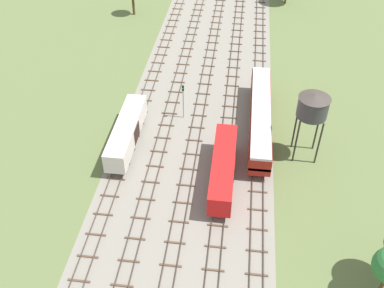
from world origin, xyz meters
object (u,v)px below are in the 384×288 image
Objects in this scene: freight_boxcar_centre_nearest at (223,167)px; signal_post_nearest at (183,97)px; passenger_coach_centre_right_mid at (260,115)px; freight_boxcar_far_left_near at (127,132)px; water_tower at (313,106)px.

freight_boxcar_centre_nearest is 2.38× the size of signal_post_nearest.
signal_post_nearest is (-11.44, 1.61, 1.08)m from passenger_coach_centre_right_mid.
signal_post_nearest reaches higher than freight_boxcar_far_left_near.
freight_boxcar_centre_nearest is at bearing -62.00° from signal_post_nearest.
freight_boxcar_centre_nearest is at bearing -112.00° from passenger_coach_centre_right_mid.
freight_boxcar_far_left_near is at bearing -162.39° from passenger_coach_centre_right_mid.
passenger_coach_centre_right_mid is (18.30, 5.81, 0.16)m from freight_boxcar_far_left_near.
passenger_coach_centre_right_mid reaches higher than freight_boxcar_centre_nearest.
freight_boxcar_far_left_near is at bearing -177.55° from water_tower.
freight_boxcar_far_left_near is 1.41× the size of water_tower.
freight_boxcar_centre_nearest is at bearing -148.45° from water_tower.
water_tower is at bearing -38.05° from passenger_coach_centre_right_mid.
passenger_coach_centre_right_mid is at bearing 17.61° from freight_boxcar_far_left_near.
passenger_coach_centre_right_mid is at bearing -8.02° from signal_post_nearest.
freight_boxcar_far_left_near is 19.20m from passenger_coach_centre_right_mid.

